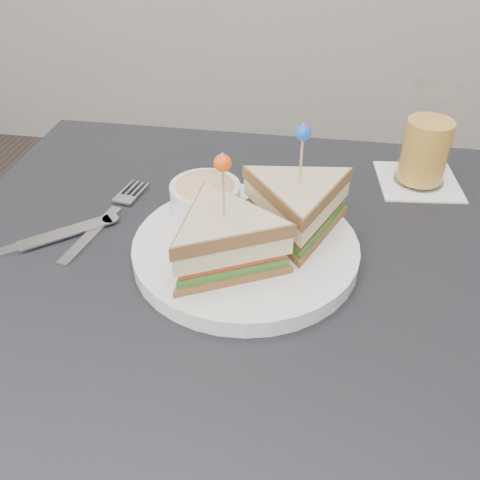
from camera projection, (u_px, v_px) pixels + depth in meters
table at (231, 321)px, 0.70m from camera, size 0.80×0.80×0.75m
plate_meal at (252, 225)px, 0.66m from camera, size 0.32×0.30×0.17m
cutlery_fork at (109, 215)px, 0.75m from camera, size 0.06×0.21×0.01m
cutlery_knife at (27, 245)px, 0.70m from camera, size 0.19×0.16×0.01m
drink_set at (427, 142)px, 0.79m from camera, size 0.13×0.13×0.15m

